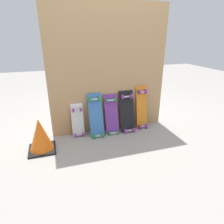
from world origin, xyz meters
name	(u,v)px	position (x,y,z in m)	size (l,w,h in m)	color
ground_plane	(111,130)	(0.00, 0.00, 0.00)	(12.00, 12.00, 0.00)	#9E9991
plywood_wall_panel	(109,71)	(0.00, 0.07, 0.92)	(1.76, 0.04, 1.84)	tan
skateboard_white	(78,122)	(-0.51, -0.01, 0.21)	(0.18, 0.15, 0.56)	silver
skateboard_blue	(96,117)	(-0.25, -0.07, 0.28)	(0.21, 0.27, 0.69)	#386BAD
skateboard_purple	(112,117)	(0.00, -0.06, 0.26)	(0.20, 0.24, 0.66)	#6B338C
skateboard_black	(127,114)	(0.25, -0.07, 0.28)	(0.23, 0.26, 0.68)	black
skateboard_orange	(142,109)	(0.51, -0.03, 0.31)	(0.17, 0.19, 0.74)	orange
traffic_cone	(40,135)	(-1.03, -0.28, 0.22)	(0.34, 0.34, 0.44)	black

